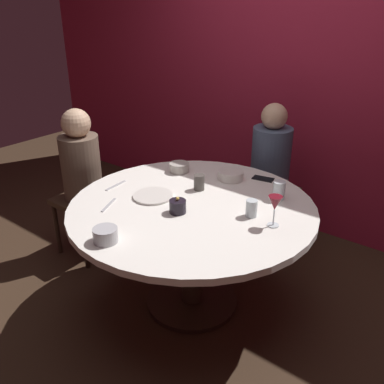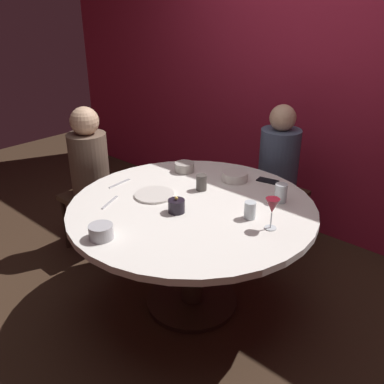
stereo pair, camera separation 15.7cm
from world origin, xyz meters
name	(u,v)px [view 1 (the left image)]	position (x,y,z in m)	size (l,w,h in m)	color
ground_plane	(192,301)	(0.00, 0.00, 0.00)	(8.00, 8.00, 0.00)	#382619
back_wall	(305,74)	(0.00, 1.47, 1.30)	(6.00, 0.10, 2.60)	maroon
dining_table	(192,223)	(0.00, 0.00, 0.60)	(1.48, 1.48, 0.73)	white
seated_diner_left	(81,167)	(-1.03, 0.00, 0.72)	(0.40, 0.40, 1.15)	#3F2D1E
seated_diner_back	(271,160)	(0.00, 0.99, 0.72)	(0.40, 0.40, 1.16)	#3F2D1E
candle_holder	(178,207)	(0.00, -0.13, 0.77)	(0.10, 0.10, 0.10)	black
wine_glass	(275,204)	(0.50, 0.06, 0.86)	(0.08, 0.08, 0.18)	silver
dinner_plate	(153,196)	(-0.25, -0.07, 0.74)	(0.25, 0.25, 0.01)	silver
cell_phone	(263,179)	(0.15, 0.59, 0.74)	(0.07, 0.14, 0.01)	black
bowl_serving_large	(105,235)	(-0.09, -0.60, 0.77)	(0.13, 0.13, 0.07)	#B7B7BC
bowl_salad_center	(179,167)	(-0.39, 0.35, 0.76)	(0.14, 0.14, 0.06)	#B2ADA3
bowl_small_white	(231,175)	(-0.03, 0.46, 0.76)	(0.17, 0.17, 0.06)	silver
cup_near_candle	(279,190)	(0.37, 0.38, 0.79)	(0.07, 0.07, 0.11)	silver
cup_by_left_diner	(199,182)	(-0.09, 0.19, 0.78)	(0.07, 0.07, 0.10)	#4C4742
cup_by_right_diner	(251,208)	(0.36, 0.08, 0.78)	(0.06, 0.06, 0.10)	silver
fork_near_plate	(109,205)	(-0.38, -0.32, 0.73)	(0.02, 0.18, 0.01)	#B7B7BC
knife_near_plate	(116,186)	(-0.56, -0.10, 0.73)	(0.02, 0.18, 0.01)	#B7B7BC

